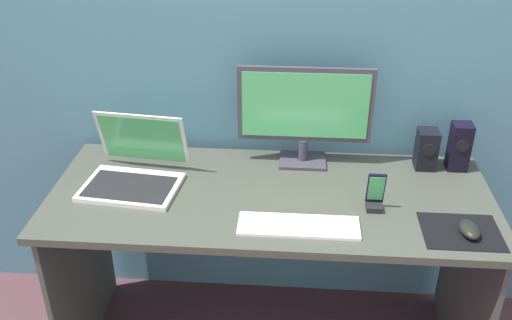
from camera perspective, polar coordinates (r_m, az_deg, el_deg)
The scene contains 10 objects.
wall_back at distance 2.19m, azimuth 2.16°, elevation 13.26°, with size 6.00×0.04×2.50m, color teal.
desk at distance 2.13m, azimuth 1.40°, elevation -6.72°, with size 1.58×0.65×0.75m.
monitor at distance 2.15m, azimuth 4.88°, elevation 4.85°, with size 0.50×0.14×0.39m.
speaker_right at distance 2.28m, azimuth 19.58°, elevation 1.27°, with size 0.07×0.08×0.19m.
speaker_near_monitor at distance 2.26m, azimuth 16.60°, elevation 1.05°, with size 0.08×0.09×0.16m.
laptop at distance 2.13m, azimuth -11.97°, elevation -1.02°, with size 0.37×0.34×0.24m.
keyboard_external at distance 1.88m, azimuth 4.26°, elevation -6.55°, with size 0.39×0.12×0.01m, color white.
mousepad at distance 1.97m, azimuth 19.72°, elevation -6.72°, with size 0.25×0.20×0.00m, color black.
mouse at distance 1.95m, azimuth 20.48°, elevation -6.50°, with size 0.06×0.10×0.04m, color black.
phone_in_dock at distance 1.98m, azimuth 11.77°, elevation -3.58°, with size 0.06×0.05×0.14m.
Camera 1 is at (0.08, -1.72, 1.85)m, focal length 40.20 mm.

